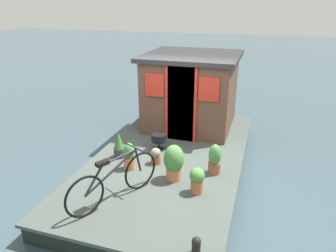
{
  "coord_description": "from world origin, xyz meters",
  "views": [
    {
      "loc": [
        -5.6,
        -1.71,
        3.36
      ],
      "look_at": [
        -0.2,
        0.0,
        1.08
      ],
      "focal_mm": 33.27,
      "sensor_mm": 36.0,
      "label": 1
    }
  ],
  "objects_px": {
    "potted_plant_mint": "(174,162)",
    "mooring_bollard": "(196,245)",
    "potted_plant_lavender": "(197,180)",
    "potted_plant_geranium": "(129,156)",
    "charcoal_grill": "(159,138)",
    "houseboat_cabin": "(191,90)",
    "potted_plant_ivy": "(156,156)",
    "bicycle": "(114,181)",
    "potted_plant_succulent": "(119,145)",
    "potted_plant_rosemary": "(215,159)"
  },
  "relations": [
    {
      "from": "potted_plant_lavender",
      "to": "potted_plant_geranium",
      "type": "relative_size",
      "value": 0.84
    },
    {
      "from": "charcoal_grill",
      "to": "potted_plant_mint",
      "type": "bearing_deg",
      "value": -148.47
    },
    {
      "from": "potted_plant_mint",
      "to": "charcoal_grill",
      "type": "height_order",
      "value": "potted_plant_mint"
    },
    {
      "from": "potted_plant_succulent",
      "to": "houseboat_cabin",
      "type": "bearing_deg",
      "value": -23.82
    },
    {
      "from": "potted_plant_mint",
      "to": "charcoal_grill",
      "type": "distance_m",
      "value": 1.23
    },
    {
      "from": "potted_plant_ivy",
      "to": "mooring_bollard",
      "type": "height_order",
      "value": "potted_plant_ivy"
    },
    {
      "from": "potted_plant_ivy",
      "to": "potted_plant_mint",
      "type": "bearing_deg",
      "value": -132.26
    },
    {
      "from": "potted_plant_succulent",
      "to": "potted_plant_lavender",
      "type": "bearing_deg",
      "value": -113.24
    },
    {
      "from": "potted_plant_ivy",
      "to": "bicycle",
      "type": "bearing_deg",
      "value": 171.75
    },
    {
      "from": "charcoal_grill",
      "to": "houseboat_cabin",
      "type": "bearing_deg",
      "value": -10.38
    },
    {
      "from": "houseboat_cabin",
      "to": "potted_plant_ivy",
      "type": "xyz_separation_m",
      "value": [
        -2.21,
        0.16,
        -0.75
      ]
    },
    {
      "from": "potted_plant_geranium",
      "to": "bicycle",
      "type": "bearing_deg",
      "value": -168.31
    },
    {
      "from": "potted_plant_lavender",
      "to": "potted_plant_rosemary",
      "type": "xyz_separation_m",
      "value": [
        0.72,
        -0.17,
        0.04
      ]
    },
    {
      "from": "bicycle",
      "to": "potted_plant_mint",
      "type": "bearing_deg",
      "value": -37.71
    },
    {
      "from": "potted_plant_geranium",
      "to": "potted_plant_rosemary",
      "type": "relative_size",
      "value": 0.92
    },
    {
      "from": "potted_plant_geranium",
      "to": "charcoal_grill",
      "type": "xyz_separation_m",
      "value": [
        0.94,
        -0.27,
        0.01
      ]
    },
    {
      "from": "potted_plant_succulent",
      "to": "potted_plant_rosemary",
      "type": "xyz_separation_m",
      "value": [
        -0.05,
        -1.96,
        0.01
      ]
    },
    {
      "from": "mooring_bollard",
      "to": "potted_plant_lavender",
      "type": "bearing_deg",
      "value": 12.42
    },
    {
      "from": "potted_plant_succulent",
      "to": "charcoal_grill",
      "type": "relative_size",
      "value": 1.53
    },
    {
      "from": "potted_plant_geranium",
      "to": "charcoal_grill",
      "type": "distance_m",
      "value": 0.97
    },
    {
      "from": "houseboat_cabin",
      "to": "potted_plant_rosemary",
      "type": "xyz_separation_m",
      "value": [
        -2.23,
        -1.0,
        -0.64
      ]
    },
    {
      "from": "potted_plant_mint",
      "to": "mooring_bollard",
      "type": "xyz_separation_m",
      "value": [
        -1.62,
        -0.78,
        -0.21
      ]
    },
    {
      "from": "potted_plant_lavender",
      "to": "potted_plant_succulent",
      "type": "bearing_deg",
      "value": 66.76
    },
    {
      "from": "potted_plant_geranium",
      "to": "potted_plant_ivy",
      "type": "xyz_separation_m",
      "value": [
        0.35,
        -0.41,
        -0.09
      ]
    },
    {
      "from": "potted_plant_geranium",
      "to": "charcoal_grill",
      "type": "relative_size",
      "value": 1.46
    },
    {
      "from": "potted_plant_lavender",
      "to": "potted_plant_geranium",
      "type": "height_order",
      "value": "potted_plant_geranium"
    },
    {
      "from": "potted_plant_succulent",
      "to": "potted_plant_geranium",
      "type": "bearing_deg",
      "value": -133.45
    },
    {
      "from": "potted_plant_succulent",
      "to": "potted_plant_mint",
      "type": "xyz_separation_m",
      "value": [
        -0.49,
        -1.31,
        0.08
      ]
    },
    {
      "from": "potted_plant_geranium",
      "to": "potted_plant_rosemary",
      "type": "bearing_deg",
      "value": -78.16
    },
    {
      "from": "potted_plant_geranium",
      "to": "houseboat_cabin",
      "type": "bearing_deg",
      "value": -12.47
    },
    {
      "from": "potted_plant_rosemary",
      "to": "mooring_bollard",
      "type": "xyz_separation_m",
      "value": [
        -2.06,
        -0.13,
        -0.15
      ]
    },
    {
      "from": "bicycle",
      "to": "potted_plant_geranium",
      "type": "distance_m",
      "value": 1.04
    },
    {
      "from": "potted_plant_mint",
      "to": "mooring_bollard",
      "type": "relative_size",
      "value": 2.65
    },
    {
      "from": "houseboat_cabin",
      "to": "charcoal_grill",
      "type": "height_order",
      "value": "houseboat_cabin"
    },
    {
      "from": "houseboat_cabin",
      "to": "potted_plant_succulent",
      "type": "bearing_deg",
      "value": 156.18
    },
    {
      "from": "bicycle",
      "to": "potted_plant_geranium",
      "type": "height_order",
      "value": "bicycle"
    },
    {
      "from": "potted_plant_succulent",
      "to": "charcoal_grill",
      "type": "xyz_separation_m",
      "value": [
        0.56,
        -0.67,
        0.0
      ]
    },
    {
      "from": "houseboat_cabin",
      "to": "potted_plant_ivy",
      "type": "relative_size",
      "value": 6.82
    },
    {
      "from": "bicycle",
      "to": "potted_plant_ivy",
      "type": "height_order",
      "value": "bicycle"
    },
    {
      "from": "potted_plant_rosemary",
      "to": "potted_plant_ivy",
      "type": "xyz_separation_m",
      "value": [
        0.02,
        1.16,
        -0.11
      ]
    },
    {
      "from": "houseboat_cabin",
      "to": "charcoal_grill",
      "type": "bearing_deg",
      "value": 169.62
    },
    {
      "from": "potted_plant_rosemary",
      "to": "mooring_bollard",
      "type": "height_order",
      "value": "potted_plant_rosemary"
    },
    {
      "from": "potted_plant_lavender",
      "to": "mooring_bollard",
      "type": "distance_m",
      "value": 1.38
    },
    {
      "from": "potted_plant_lavender",
      "to": "potted_plant_geranium",
      "type": "distance_m",
      "value": 1.45
    },
    {
      "from": "houseboat_cabin",
      "to": "potted_plant_mint",
      "type": "bearing_deg",
      "value": -172.64
    },
    {
      "from": "potted_plant_mint",
      "to": "potted_plant_ivy",
      "type": "xyz_separation_m",
      "value": [
        0.46,
        0.5,
        -0.18
      ]
    },
    {
      "from": "potted_plant_lavender",
      "to": "potted_plant_ivy",
      "type": "height_order",
      "value": "potted_plant_lavender"
    },
    {
      "from": "potted_plant_lavender",
      "to": "potted_plant_mint",
      "type": "height_order",
      "value": "potted_plant_mint"
    },
    {
      "from": "houseboat_cabin",
      "to": "potted_plant_lavender",
      "type": "height_order",
      "value": "houseboat_cabin"
    },
    {
      "from": "potted_plant_mint",
      "to": "charcoal_grill",
      "type": "xyz_separation_m",
      "value": [
        1.04,
        0.64,
        -0.08
      ]
    }
  ]
}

